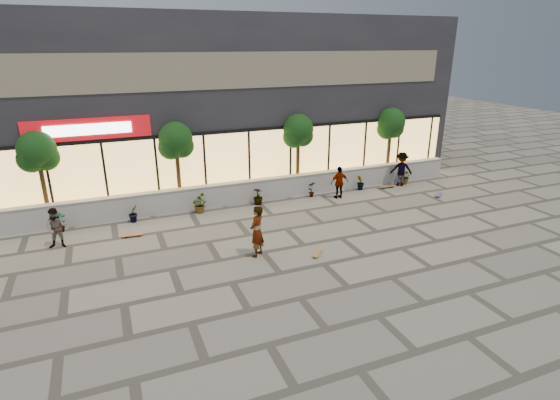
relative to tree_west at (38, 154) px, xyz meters
name	(u,v)px	position (x,y,z in m)	size (l,w,h in m)	color
ground	(324,264)	(9.00, -7.70, -2.99)	(80.00, 80.00, 0.00)	gray
planter_wall	(256,190)	(9.00, -0.70, -2.46)	(22.00, 0.42, 1.04)	beige
retail_building	(222,98)	(9.00, 4.79, 1.26)	(24.00, 9.17, 8.50)	#27262C
shrub_a	(60,222)	(0.50, -1.25, -2.58)	(0.43, 0.29, 0.81)	#133310
shrub_b	(133,213)	(3.30, -1.25, -2.58)	(0.45, 0.36, 0.81)	#133310
shrub_c	(199,204)	(6.10, -1.25, -2.58)	(0.73, 0.63, 0.81)	#133310
shrub_d	(258,196)	(8.90, -1.25, -2.58)	(0.45, 0.45, 0.81)	#133310
shrub_e	(312,189)	(11.70, -1.25, -2.58)	(0.43, 0.29, 0.81)	#133310
shrub_f	(361,182)	(14.50, -1.25, -2.58)	(0.45, 0.36, 0.81)	#133310
shrub_g	(405,177)	(17.30, -1.25, -2.58)	(0.73, 0.63, 0.81)	#133310
tree_west	(38,154)	(0.00, 0.00, 0.00)	(1.60, 1.50, 3.92)	#463319
tree_midwest	(176,143)	(5.50, 0.00, 0.00)	(1.60, 1.50, 3.92)	#463319
tree_mideast	(298,133)	(11.50, 0.00, 0.00)	(1.60, 1.50, 3.92)	#463319
tree_east	(391,125)	(17.00, 0.00, 0.00)	(1.60, 1.50, 3.92)	#463319
skater_center	(257,231)	(7.10, -6.20, -2.04)	(0.69, 0.45, 1.88)	white
skater_left	(57,228)	(0.51, -2.78, -2.21)	(0.75, 0.58, 1.54)	tan
skater_right_near	(339,183)	(12.86, -1.92, -2.19)	(0.93, 0.39, 1.59)	silver
skater_right_far	(401,169)	(16.87, -1.40, -2.08)	(1.17, 0.67, 1.81)	maroon
skateboard_center	(318,253)	(9.13, -6.97, -2.91)	(0.66, 0.69, 0.09)	olive
skateboard_left	(132,235)	(3.09, -2.84, -2.91)	(0.80, 0.28, 0.09)	orange
skateboard_right_near	(387,186)	(16.00, -1.50, -2.90)	(0.87, 0.23, 0.11)	brown
skateboard_right_far	(439,194)	(17.62, -3.54, -2.90)	(0.78, 0.68, 0.10)	#534885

